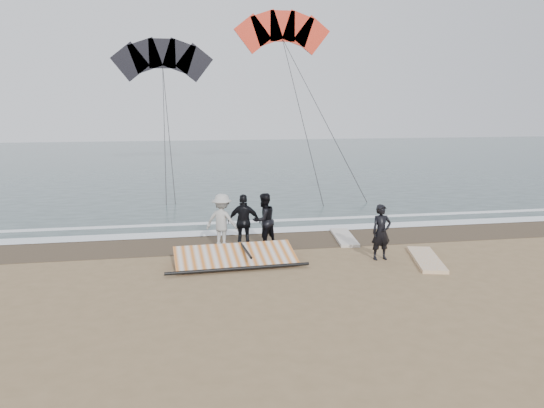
{
  "coord_description": "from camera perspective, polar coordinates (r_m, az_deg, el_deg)",
  "views": [
    {
      "loc": [
        -4.14,
        -13.53,
        4.73
      ],
      "look_at": [
        -1.06,
        3.0,
        1.6
      ],
      "focal_mm": 35.0,
      "sensor_mm": 36.0,
      "label": 1
    }
  ],
  "objects": [
    {
      "name": "foam_near",
      "position": [
        20.42,
        1.42,
        -2.78
      ],
      "size": [
        120.0,
        0.9,
        0.01
      ],
      "primitive_type": "cube",
      "color": "white",
      "rests_on": "sea"
    },
    {
      "name": "trio_cluster",
      "position": [
        17.79,
        -3.32,
        -1.83
      ],
      "size": [
        2.65,
        1.22,
        1.86
      ],
      "color": "black",
      "rests_on": "ground"
    },
    {
      "name": "ground",
      "position": [
        14.93,
        6.17,
        -8.0
      ],
      "size": [
        120.0,
        120.0,
        0.0
      ],
      "primitive_type": "plane",
      "color": "#8C704C",
      "rests_on": "ground"
    },
    {
      "name": "kite_dark",
      "position": [
        38.67,
        -11.7,
        14.69
      ],
      "size": [
        7.88,
        6.68,
        15.08
      ],
      "color": "black",
      "rests_on": "ground"
    },
    {
      "name": "board_cream",
      "position": [
        19.31,
        7.77,
        -3.58
      ],
      "size": [
        0.99,
        2.52,
        0.1
      ],
      "primitive_type": "cube",
      "rotation": [
        0.0,
        0.0,
        -0.14
      ],
      "color": "beige",
      "rests_on": "ground"
    },
    {
      "name": "board_white",
      "position": [
        17.14,
        16.27,
        -5.73
      ],
      "size": [
        1.41,
        2.75,
        0.11
      ],
      "primitive_type": "cube",
      "rotation": [
        0.0,
        0.0,
        -0.26
      ],
      "color": "silver",
      "rests_on": "ground"
    },
    {
      "name": "man_main",
      "position": [
        16.77,
        11.67,
        -2.99
      ],
      "size": [
        0.67,
        0.47,
        1.74
      ],
      "primitive_type": "imported",
      "rotation": [
        0.0,
        0.0,
        0.08
      ],
      "color": "black",
      "rests_on": "ground"
    },
    {
      "name": "sail_rig",
      "position": [
        16.24,
        -4.23,
        -5.71
      ],
      "size": [
        4.22,
        1.89,
        0.49
      ],
      "color": "black",
      "rests_on": "ground"
    },
    {
      "name": "wet_sand",
      "position": [
        19.1,
        2.29,
        -3.79
      ],
      "size": [
        120.0,
        2.8,
        0.01
      ],
      "primitive_type": "cube",
      "color": "#4C3D2B",
      "rests_on": "ground"
    },
    {
      "name": "sea",
      "position": [
        46.96,
        -5.48,
        4.73
      ],
      "size": [
        120.0,
        54.0,
        0.02
      ],
      "primitive_type": "cube",
      "color": "#233838",
      "rests_on": "ground"
    },
    {
      "name": "foam_far",
      "position": [
        22.05,
        0.5,
        -1.78
      ],
      "size": [
        120.0,
        0.45,
        0.01
      ],
      "primitive_type": "cube",
      "color": "white",
      "rests_on": "sea"
    },
    {
      "name": "kite_red",
      "position": [
        37.18,
        1.16,
        17.72
      ],
      "size": [
        7.26,
        6.31,
        15.38
      ],
      "color": "red",
      "rests_on": "ground"
    }
  ]
}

